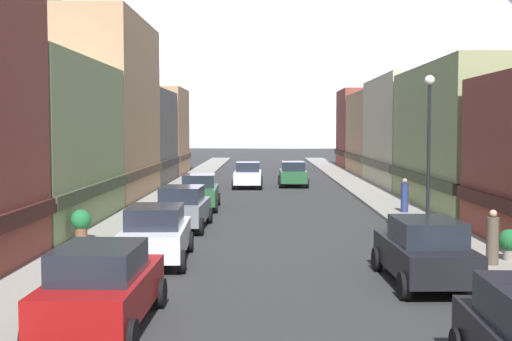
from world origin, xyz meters
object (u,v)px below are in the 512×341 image
(potted_plant_1, at_px, (510,242))
(pedestrian_0, at_px, (405,197))
(pedestrian_1, at_px, (493,239))
(car_left_0, at_px, (102,286))
(car_left_3, at_px, (199,192))
(car_left_2, at_px, (183,207))
(car_driving_1, at_px, (248,175))
(streetlamp_right, at_px, (429,133))
(car_right_1, at_px, (425,251))
(car_driving_0, at_px, (293,174))
(potted_plant_2, at_px, (81,222))
(car_left_1, at_px, (156,234))

(potted_plant_1, bearing_deg, pedestrian_0, 93.67)
(pedestrian_1, bearing_deg, car_left_0, -149.24)
(car_left_0, xyz_separation_m, car_left_3, (-0.00, 20.66, 0.00))
(car_left_2, xyz_separation_m, potted_plant_1, (10.80, -7.11, -0.20))
(car_driving_1, bearing_deg, car_left_0, -93.81)
(car_left_3, bearing_deg, streetlamp_right, -48.99)
(car_right_1, bearing_deg, car_left_2, 128.13)
(car_left_2, distance_m, car_driving_0, 21.13)
(car_right_1, bearing_deg, car_driving_0, 94.18)
(car_right_1, height_order, car_driving_1, same)
(car_left_0, distance_m, car_driving_0, 34.60)
(car_left_3, xyz_separation_m, potted_plant_1, (10.80, -14.02, -0.20))
(car_driving_0, xyz_separation_m, car_driving_1, (-3.20, -1.14, 0.00))
(potted_plant_2, bearing_deg, car_driving_0, 70.34)
(car_left_0, bearing_deg, car_left_2, 90.00)
(car_left_2, xyz_separation_m, car_right_1, (7.60, -9.69, 0.00))
(car_driving_0, bearing_deg, pedestrian_0, -73.65)
(car_left_1, height_order, potted_plant_1, car_left_1)
(car_right_1, xyz_separation_m, pedestrian_0, (2.45, 14.27, -0.01))
(car_left_0, xyz_separation_m, car_left_2, (-0.00, 13.75, 0.00))
(car_driving_1, bearing_deg, car_left_1, -94.81)
(car_left_0, relative_size, pedestrian_0, 2.75)
(car_left_1, xyz_separation_m, pedestrian_0, (10.05, 11.42, -0.01))
(potted_plant_2, height_order, pedestrian_0, pedestrian_0)
(car_left_0, height_order, potted_plant_1, car_left_0)
(car_left_2, distance_m, car_left_3, 6.91)
(car_left_2, distance_m, potted_plant_2, 4.85)
(car_right_1, relative_size, pedestrian_1, 2.75)
(car_driving_1, bearing_deg, potted_plant_1, -71.96)
(car_driving_0, bearing_deg, pedestrian_1, -80.63)
(car_left_0, xyz_separation_m, streetlamp_right, (9.15, 10.14, 3.09))
(car_left_1, relative_size, car_driving_0, 1.02)
(car_left_0, distance_m, car_driving_1, 33.11)
(car_driving_0, bearing_deg, potted_plant_2, -109.66)
(car_left_2, distance_m, potted_plant_1, 12.94)
(potted_plant_1, bearing_deg, car_driving_1, 108.04)
(car_driving_1, xyz_separation_m, streetlamp_right, (6.95, -22.90, 3.09))
(car_left_0, height_order, pedestrian_0, car_left_0)
(potted_plant_2, bearing_deg, car_right_1, -29.22)
(car_left_2, relative_size, streetlamp_right, 0.76)
(car_left_2, height_order, car_left_3, same)
(pedestrian_0, xyz_separation_m, streetlamp_right, (-0.90, -8.19, 3.10))
(car_driving_1, distance_m, potted_plant_2, 23.56)
(car_left_0, xyz_separation_m, car_left_1, (0.00, 6.91, 0.00))
(car_right_1, bearing_deg, pedestrian_1, 38.07)
(car_driving_0, distance_m, pedestrian_1, 28.57)
(car_left_3, bearing_deg, car_left_2, -90.00)
(car_driving_0, relative_size, pedestrian_1, 2.71)
(streetlamp_right, bearing_deg, car_driving_1, 106.88)
(pedestrian_0, bearing_deg, potted_plant_2, -148.17)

